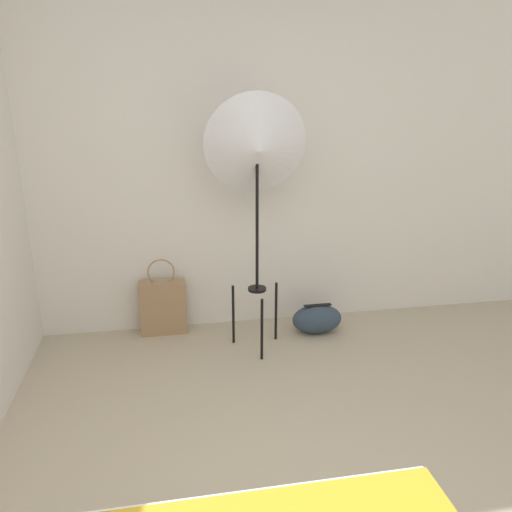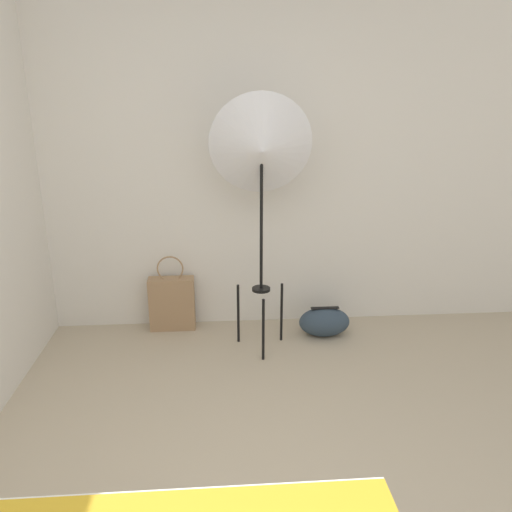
# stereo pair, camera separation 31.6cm
# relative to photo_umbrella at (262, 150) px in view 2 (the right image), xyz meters

# --- Properties ---
(wall_back) EXTENTS (8.00, 0.05, 2.60)m
(wall_back) POSITION_rel_photo_umbrella_xyz_m (-0.30, 0.48, -0.14)
(wall_back) COLOR silver
(wall_back) RESTS_ON ground_plane
(photo_umbrella) EXTENTS (0.70, 0.35, 1.81)m
(photo_umbrella) POSITION_rel_photo_umbrella_xyz_m (0.00, 0.00, 0.00)
(photo_umbrella) COLOR black
(photo_umbrella) RESTS_ON ground_plane
(tote_bag) EXTENTS (0.35, 0.13, 0.61)m
(tote_bag) POSITION_rel_photo_umbrella_xyz_m (-0.68, 0.36, -1.22)
(tote_bag) COLOR #9E7A56
(tote_bag) RESTS_ON ground_plane
(duffel_bag) EXTENTS (0.39, 0.23, 0.24)m
(duffel_bag) POSITION_rel_photo_umbrella_xyz_m (0.50, 0.15, -1.33)
(duffel_bag) COLOR #2D3D4C
(duffel_bag) RESTS_ON ground_plane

